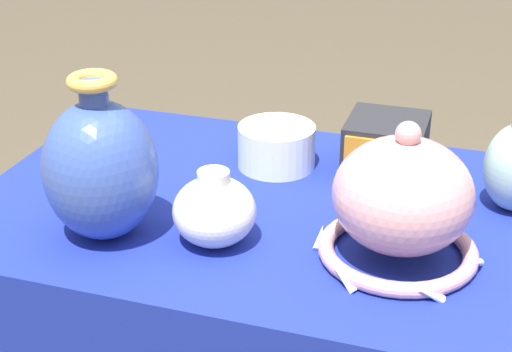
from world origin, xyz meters
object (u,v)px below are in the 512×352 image
(pot_squat_porcelain, at_px, (276,146))
(vase_tall_bulbous, at_px, (101,168))
(vase_dome_bell, at_px, (402,204))
(mosaic_tile_box, at_px, (386,146))
(jar_round_ivory, at_px, (214,211))

(pot_squat_porcelain, bearing_deg, vase_tall_bulbous, -119.56)
(vase_dome_bell, relative_size, mosaic_tile_box, 1.67)
(vase_tall_bulbous, height_order, vase_dome_bell, vase_tall_bulbous)
(vase_dome_bell, xyz_separation_m, pot_squat_porcelain, (-0.24, 0.23, -0.05))
(mosaic_tile_box, bearing_deg, pot_squat_porcelain, -169.00)
(jar_round_ivory, height_order, pot_squat_porcelain, jar_round_ivory)
(vase_tall_bulbous, bearing_deg, mosaic_tile_box, 43.64)
(mosaic_tile_box, relative_size, pot_squat_porcelain, 1.05)
(vase_tall_bulbous, distance_m, jar_round_ivory, 0.17)
(jar_round_ivory, distance_m, pot_squat_porcelain, 0.27)
(vase_tall_bulbous, xyz_separation_m, pot_squat_porcelain, (0.17, 0.30, -0.07))
(vase_tall_bulbous, relative_size, jar_round_ivory, 2.05)
(vase_dome_bell, bearing_deg, pot_squat_porcelain, 136.38)
(vase_dome_bell, distance_m, mosaic_tile_box, 0.27)
(mosaic_tile_box, height_order, jar_round_ivory, jar_round_ivory)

